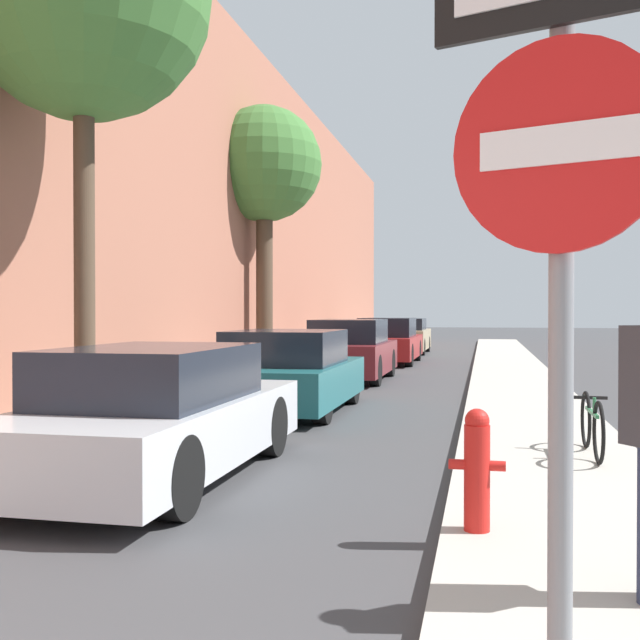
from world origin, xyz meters
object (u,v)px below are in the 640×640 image
object	(u,v)px
bicycle	(592,425)
parked_car_silver	(159,416)
parked_car_red	(388,342)
parked_car_maroon	(350,351)
fire_hydrant	(477,468)
traffic_sign_post	(559,260)
street_tree_far	(264,168)
parked_car_teal	(288,373)
parked_car_champagne	(405,336)

from	to	relation	value
bicycle	parked_car_silver	bearing A→B (deg)	-160.24
parked_car_red	bicycle	bearing A→B (deg)	-74.84
parked_car_maroon	fire_hydrant	bearing A→B (deg)	-75.80
parked_car_maroon	traffic_sign_post	size ratio (longest dim) A/B	1.59
parked_car_red	traffic_sign_post	bearing A→B (deg)	-81.56
street_tree_far	bicycle	distance (m)	13.31
parked_car_silver	parked_car_teal	size ratio (longest dim) A/B	1.10
parked_car_maroon	parked_car_red	size ratio (longest dim) A/B	0.90
parked_car_maroon	street_tree_far	xyz separation A→B (m)	(-2.47, 1.08, 4.73)
parked_car_champagne	parked_car_red	bearing A→B (deg)	-89.34
traffic_sign_post	parked_car_maroon	bearing A→B (deg)	120.62
parked_car_maroon	traffic_sign_post	xyz separation A→B (m)	(3.37, -15.54, 1.13)
parked_car_maroon	parked_car_champagne	size ratio (longest dim) A/B	1.00
parked_car_maroon	traffic_sign_post	world-z (taller)	traffic_sign_post
parked_car_teal	fire_hydrant	xyz separation A→B (m)	(3.14, -6.59, -0.08)
parked_car_teal	street_tree_far	xyz separation A→B (m)	(-2.45, 6.80, 4.79)
street_tree_far	parked_car_teal	bearing A→B (deg)	-70.19
parked_car_teal	bicycle	world-z (taller)	parked_car_teal
street_tree_far	traffic_sign_post	world-z (taller)	street_tree_far
fire_hydrant	parked_car_teal	bearing A→B (deg)	115.50
parked_car_teal	bicycle	bearing A→B (deg)	-39.05
parked_car_silver	parked_car_champagne	distance (m)	22.53
parked_car_silver	traffic_sign_post	xyz separation A→B (m)	(3.38, -4.73, 1.19)
parked_car_teal	parked_car_maroon	xyz separation A→B (m)	(0.03, 5.72, 0.05)
street_tree_far	traffic_sign_post	size ratio (longest dim) A/B	2.69
street_tree_far	fire_hydrant	size ratio (longest dim) A/B	7.94
parked_car_maroon	bicycle	distance (m)	10.19
traffic_sign_post	street_tree_far	bearing A→B (deg)	127.76
bicycle	parked_car_red	bearing A→B (deg)	104.86
parked_car_silver	parked_car_maroon	bearing A→B (deg)	89.92
parked_car_silver	parked_car_maroon	distance (m)	10.81
parked_car_teal	traffic_sign_post	bearing A→B (deg)	-70.94
parked_car_red	bicycle	world-z (taller)	parked_car_red
parked_car_red	fire_hydrant	size ratio (longest dim) A/B	5.21
parked_car_teal	bicycle	distance (m)	5.58
parked_car_red	bicycle	size ratio (longest dim) A/B	2.86
parked_car_teal	parked_car_red	bearing A→B (deg)	89.07
parked_car_silver	traffic_sign_post	size ratio (longest dim) A/B	1.70
fire_hydrant	traffic_sign_post	world-z (taller)	traffic_sign_post
traffic_sign_post	parked_car_silver	bearing A→B (deg)	143.94
fire_hydrant	traffic_sign_post	size ratio (longest dim) A/B	0.34
bicycle	parked_car_champagne	bearing A→B (deg)	101.04
parked_car_silver	parked_car_maroon	size ratio (longest dim) A/B	1.07
parked_car_teal	bicycle	size ratio (longest dim) A/B	2.51
parked_car_red	street_tree_far	xyz separation A→B (m)	(-2.64, -4.96, 4.75)
parked_car_champagne	traffic_sign_post	world-z (taller)	traffic_sign_post
parked_car_maroon	parked_car_red	world-z (taller)	parked_car_maroon
fire_hydrant	parked_car_champagne	bearing A→B (deg)	97.15
parked_car_maroon	bicycle	world-z (taller)	parked_car_maroon
street_tree_far	parked_car_red	bearing A→B (deg)	61.98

